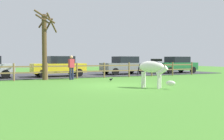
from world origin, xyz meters
TOP-DOWN VIEW (x-y plane):
  - ground_plane at (0.00, 0.00)m, footprint 60.00×60.00m
  - parking_asphalt at (0.00, 9.30)m, footprint 28.00×7.40m
  - paddock_fence at (-0.61, 5.00)m, footprint 20.89×0.11m
  - bare_tree at (-2.82, 4.98)m, footprint 1.61×1.46m
  - zebra at (1.13, -1.91)m, footprint 1.34×1.64m
  - crow_on_grass at (0.75, 2.20)m, footprint 0.21×0.10m
  - parked_car_grey at (4.43, 7.55)m, footprint 4.14×2.17m
  - parked_car_yellow at (-1.41, 7.19)m, footprint 4.10×2.09m
  - parked_car_green at (9.89, 7.25)m, footprint 4.03×1.95m
  - visitor_near_fence at (-1.18, 4.38)m, footprint 0.41×0.31m

SIDE VIEW (x-z plane):
  - ground_plane at x=0.00m, z-range 0.00..0.00m
  - parking_asphalt at x=0.00m, z-range 0.00..0.05m
  - crow_on_grass at x=0.75m, z-range 0.02..0.23m
  - paddock_fence at x=-0.61m, z-range 0.08..1.22m
  - parked_car_grey at x=4.43m, z-range 0.06..1.62m
  - parked_car_yellow at x=-1.41m, z-range 0.06..1.62m
  - parked_car_green at x=9.89m, z-range 0.06..1.62m
  - visitor_near_fence at x=-1.18m, z-range 0.09..1.73m
  - zebra at x=1.13m, z-range 0.22..1.63m
  - bare_tree at x=-2.82m, z-range 0.17..4.70m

